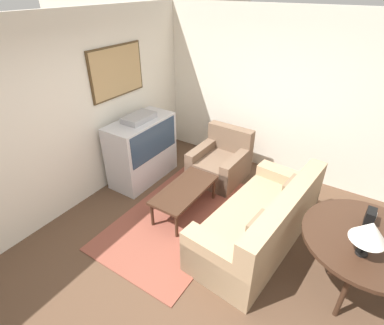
{
  "coord_description": "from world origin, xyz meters",
  "views": [
    {
      "loc": [
        -2.13,
        -1.38,
        2.97
      ],
      "look_at": [
        0.93,
        0.61,
        0.75
      ],
      "focal_mm": 28.0,
      "sensor_mm": 36.0,
      "label": 1
    }
  ],
  "objects_px": {
    "couch": "(261,223)",
    "console_table": "(367,243)",
    "mantel_clock": "(370,217)",
    "tv": "(142,149)",
    "armchair": "(220,163)",
    "table_lamp": "(370,232)",
    "coffee_table": "(185,191)"
  },
  "relations": [
    {
      "from": "table_lamp",
      "to": "console_table",
      "type": "bearing_deg",
      "value": -9.61
    },
    {
      "from": "coffee_table",
      "to": "couch",
      "type": "bearing_deg",
      "value": -88.47
    },
    {
      "from": "coffee_table",
      "to": "mantel_clock",
      "type": "relative_size",
      "value": 6.14
    },
    {
      "from": "console_table",
      "to": "mantel_clock",
      "type": "relative_size",
      "value": 7.27
    },
    {
      "from": "table_lamp",
      "to": "couch",
      "type": "bearing_deg",
      "value": 72.96
    },
    {
      "from": "couch",
      "to": "table_lamp",
      "type": "relative_size",
      "value": 5.3
    },
    {
      "from": "tv",
      "to": "couch",
      "type": "relative_size",
      "value": 0.57
    },
    {
      "from": "tv",
      "to": "couch",
      "type": "height_order",
      "value": "tv"
    },
    {
      "from": "couch",
      "to": "table_lamp",
      "type": "xyz_separation_m",
      "value": [
        -0.34,
        -1.09,
        0.71
      ]
    },
    {
      "from": "table_lamp",
      "to": "mantel_clock",
      "type": "bearing_deg",
      "value": -0.1
    },
    {
      "from": "couch",
      "to": "armchair",
      "type": "distance_m",
      "value": 1.59
    },
    {
      "from": "table_lamp",
      "to": "mantel_clock",
      "type": "height_order",
      "value": "table_lamp"
    },
    {
      "from": "tv",
      "to": "table_lamp",
      "type": "distance_m",
      "value": 3.47
    },
    {
      "from": "tv",
      "to": "console_table",
      "type": "relative_size",
      "value": 0.91
    },
    {
      "from": "armchair",
      "to": "console_table",
      "type": "distance_m",
      "value": 2.61
    },
    {
      "from": "couch",
      "to": "mantel_clock",
      "type": "xyz_separation_m",
      "value": [
        0.16,
        -1.09,
        0.51
      ]
    },
    {
      "from": "couch",
      "to": "console_table",
      "type": "bearing_deg",
      "value": 91.62
    },
    {
      "from": "console_table",
      "to": "table_lamp",
      "type": "distance_m",
      "value": 0.43
    },
    {
      "from": "armchair",
      "to": "table_lamp",
      "type": "distance_m",
      "value": 2.77
    },
    {
      "from": "table_lamp",
      "to": "mantel_clock",
      "type": "distance_m",
      "value": 0.53
    },
    {
      "from": "tv",
      "to": "mantel_clock",
      "type": "distance_m",
      "value": 3.39
    },
    {
      "from": "couch",
      "to": "table_lamp",
      "type": "height_order",
      "value": "table_lamp"
    },
    {
      "from": "console_table",
      "to": "mantel_clock",
      "type": "distance_m",
      "value": 0.28
    },
    {
      "from": "couch",
      "to": "console_table",
      "type": "distance_m",
      "value": 1.2
    },
    {
      "from": "coffee_table",
      "to": "console_table",
      "type": "distance_m",
      "value": 2.32
    },
    {
      "from": "tv",
      "to": "mantel_clock",
      "type": "bearing_deg",
      "value": -93.19
    },
    {
      "from": "mantel_clock",
      "to": "tv",
      "type": "bearing_deg",
      "value": 86.81
    },
    {
      "from": "mantel_clock",
      "to": "couch",
      "type": "bearing_deg",
      "value": 98.35
    },
    {
      "from": "tv",
      "to": "console_table",
      "type": "height_order",
      "value": "tv"
    },
    {
      "from": "coffee_table",
      "to": "console_table",
      "type": "relative_size",
      "value": 0.84
    },
    {
      "from": "couch",
      "to": "console_table",
      "type": "xyz_separation_m",
      "value": [
        -0.08,
        -1.14,
        0.36
      ]
    },
    {
      "from": "coffee_table",
      "to": "table_lamp",
      "type": "distance_m",
      "value": 2.36
    }
  ]
}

